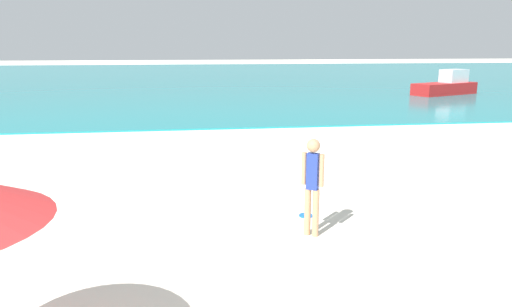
{
  "coord_description": "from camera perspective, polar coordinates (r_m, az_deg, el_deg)",
  "views": [
    {
      "loc": [
        -0.82,
        -1.98,
        3.02
      ],
      "look_at": [
        0.33,
        6.1,
        1.16
      ],
      "focal_mm": 33.47,
      "sensor_mm": 36.0,
      "label": 1
    }
  ],
  "objects": [
    {
      "name": "person_standing",
      "position": [
        7.62,
        6.76,
        -3.35
      ],
      "size": [
        0.32,
        0.24,
        1.59
      ],
      "rotation": [
        0.0,
        0.0,
        2.56
      ],
      "color": "tan",
      "rests_on": "ground"
    },
    {
      "name": "boat_near",
      "position": [
        31.79,
        21.8,
        7.52
      ],
      "size": [
        4.63,
        3.01,
        1.5
      ],
      "rotation": [
        0.0,
        0.0,
        3.54
      ],
      "color": "red",
      "rests_on": "water"
    },
    {
      "name": "water",
      "position": [
        47.29,
        -7.13,
        9.1
      ],
      "size": [
        160.0,
        60.0,
        0.06
      ],
      "primitive_type": "cube",
      "color": "teal",
      "rests_on": "ground"
    },
    {
      "name": "frisbee",
      "position": [
        8.73,
        5.97,
        -7.39
      ],
      "size": [
        0.25,
        0.25,
        0.03
      ],
      "primitive_type": "cylinder",
      "color": "blue",
      "rests_on": "ground"
    }
  ]
}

